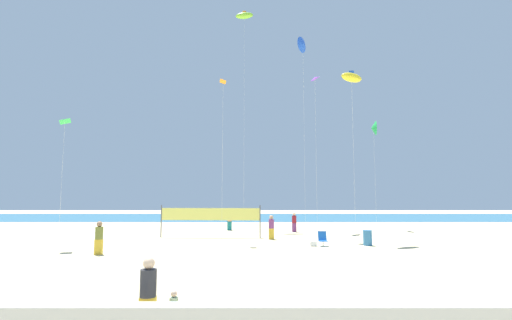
{
  "coord_description": "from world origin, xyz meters",
  "views": [
    {
      "loc": [
        0.9,
        -17.76,
        3.1
      ],
      "look_at": [
        0.98,
        7.56,
        5.59
      ],
      "focal_mm": 25.48,
      "sensor_mm": 36.0,
      "label": 1
    }
  ],
  "objects": [
    {
      "name": "beachgoer_coral_shirt",
      "position": [
        -1.49,
        15.3,
        0.96
      ],
      "size": [
        0.41,
        0.41,
        1.79
      ],
      "rotation": [
        0.0,
        0.0,
        3.46
      ],
      "color": "#19727A",
      "rests_on": "ground"
    },
    {
      "name": "folding_beach_chair",
      "position": [
        5.03,
        5.08,
        0.47
      ],
      "size": [
        0.52,
        0.65,
        0.89
      ],
      "rotation": [
        0.0,
        0.0,
        -0.77
      ],
      "color": "#1959B2",
      "rests_on": "ground"
    },
    {
      "name": "kite_green_diamond",
      "position": [
        -10.97,
        4.35,
        7.67
      ],
      "size": [
        0.83,
        0.82,
        7.93
      ],
      "color": "silver",
      "rests_on": "ground"
    },
    {
      "name": "beach_handbag",
      "position": [
        4.43,
        4.96,
        0.16
      ],
      "size": [
        0.39,
        0.2,
        0.31
      ],
      "primitive_type": "cube",
      "color": "white",
      "rests_on": "ground"
    },
    {
      "name": "trash_barrel",
      "position": [
        7.89,
        5.32,
        0.47
      ],
      "size": [
        0.54,
        0.54,
        0.94
      ],
      "primitive_type": "cylinder",
      "color": "teal",
      "rests_on": "ground"
    },
    {
      "name": "kite_yellow_inflatable",
      "position": [
        7.71,
        7.38,
        11.47
      ],
      "size": [
        1.92,
        1.47,
        11.99
      ],
      "color": "silver",
      "rests_on": "ground"
    },
    {
      "name": "toddler_figure",
      "position": [
        -1.02,
        -9.03,
        0.48
      ],
      "size": [
        0.21,
        0.21,
        0.9
      ],
      "rotation": [
        0.0,
        0.0,
        0.54
      ],
      "color": "white",
      "rests_on": "ground"
    },
    {
      "name": "beachgoer_maroon_shirt",
      "position": [
        4.18,
        13.78,
        0.88
      ],
      "size": [
        0.38,
        0.38,
        1.66
      ],
      "rotation": [
        0.0,
        0.0,
        3.34
      ],
      "color": "#7A3872",
      "rests_on": "ground"
    },
    {
      "name": "mother_figure",
      "position": [
        -1.62,
        -9.05,
        0.89
      ],
      "size": [
        0.38,
        0.38,
        1.66
      ],
      "rotation": [
        0.0,
        0.0,
        0.02
      ],
      "color": "gold",
      "rests_on": "ground"
    },
    {
      "name": "beachgoer_olive_shirt",
      "position": [
        -7.43,
        1.78,
        0.93
      ],
      "size": [
        0.4,
        0.4,
        1.74
      ],
      "rotation": [
        0.0,
        0.0,
        0.55
      ],
      "color": "gold",
      "rests_on": "ground"
    },
    {
      "name": "kite_orange_diamond",
      "position": [
        -1.43,
        7.32,
        10.8
      ],
      "size": [
        0.61,
        0.61,
        11.35
      ],
      "color": "silver",
      "rests_on": "ground"
    },
    {
      "name": "ground_plane",
      "position": [
        0.0,
        0.0,
        0.0
      ],
      "size": [
        120.0,
        120.0,
        0.0
      ],
      "primitive_type": "plane",
      "color": "beige"
    },
    {
      "name": "kite_violet_diamond",
      "position": [
        5.33,
        9.04,
        11.82
      ],
      "size": [
        0.69,
        0.69,
        12.21
      ],
      "color": "silver",
      "rests_on": "ground"
    },
    {
      "name": "ocean_band",
      "position": [
        0.0,
        35.31,
        0.0
      ],
      "size": [
        120.0,
        20.0,
        0.01
      ],
      "primitive_type": "cube",
      "color": "teal",
      "rests_on": "ground"
    },
    {
      "name": "beachgoer_plum_shirt",
      "position": [
        1.99,
        8.48,
        0.91
      ],
      "size": [
        0.39,
        0.39,
        1.7
      ],
      "rotation": [
        0.0,
        0.0,
        1.83
      ],
      "color": "gold",
      "rests_on": "ground"
    },
    {
      "name": "volleyball_net",
      "position": [
        -2.51,
        9.51,
        1.63
      ],
      "size": [
        7.49,
        0.56,
        2.4
      ],
      "color": "#4C4C51",
      "rests_on": "ground"
    },
    {
      "name": "kite_blue_delta",
      "position": [
        5.42,
        15.91,
        17.58
      ],
      "size": [
        1.19,
        1.42,
        18.39
      ],
      "color": "silver",
      "rests_on": "ground"
    },
    {
      "name": "kite_lime_inflatable",
      "position": [
        -0.3,
        17.85,
        21.47
      ],
      "size": [
        1.97,
        0.92,
        22.01
      ],
      "color": "silver",
      "rests_on": "ground"
    },
    {
      "name": "kite_green_delta",
      "position": [
        12.13,
        16.45,
        9.51
      ],
      "size": [
        0.65,
        1.43,
        10.21
      ],
      "color": "silver",
      "rests_on": "ground"
    }
  ]
}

